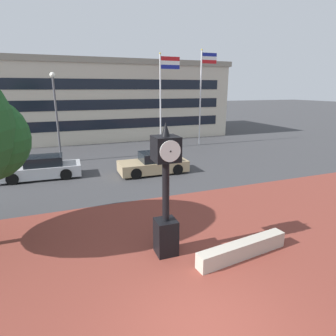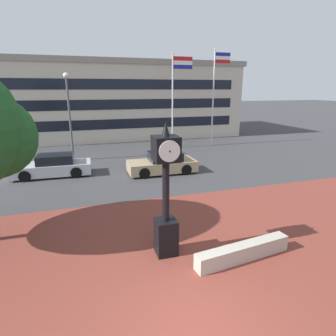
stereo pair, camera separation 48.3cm
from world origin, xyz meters
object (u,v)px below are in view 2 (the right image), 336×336
Objects in this scene: street_clock at (166,196)px; street_lamp_post at (69,108)px; car_street_mid at (163,164)px; car_street_near at (53,166)px; flagpole_primary at (175,92)px; flagpole_secondary at (215,91)px; civic_building at (108,99)px.

street_clock is 0.68× the size of street_lamp_post.
car_street_mid is 7.82m from street_lamp_post.
street_clock is 10.67m from car_street_near.
flagpole_secondary is (3.65, -0.00, 0.09)m from flagpole_primary.
car_street_mid is at bearing 74.94° from street_clock.
street_lamp_post is at bearing -15.04° from car_street_near.
flagpole_secondary is at bearing 60.00° from street_clock.
flagpole_primary is at bearing -57.14° from car_street_near.
car_street_mid is at bearing -43.07° from street_lamp_post.
car_street_near is at bearing -149.29° from flagpole_primary.
car_street_mid is 0.50× the size of flagpole_secondary.
flagpole_primary reaches higher than car_street_near.
car_street_mid is at bearing -114.42° from flagpole_primary.
civic_building is 4.45× the size of street_lamp_post.
car_street_near is (-3.91, 9.84, -1.34)m from street_clock.
flagpole_primary is at bearing 70.96° from street_clock.
civic_building is at bearing 129.59° from flagpole_secondary.
street_clock is 0.15× the size of civic_building.
flagpole_primary is 10.80m from civic_building.
civic_building reaches higher than car_street_mid.
car_street_mid is at bearing -99.89° from car_street_near.
street_lamp_post is at bearing 47.62° from car_street_mid.
car_street_near is at bearing -107.20° from street_lamp_post.
flagpole_primary is (3.17, 6.99, 4.11)m from car_street_mid.
flagpole_secondary is at bearing -50.41° from civic_building.
car_street_near is at bearing -156.78° from flagpole_secondary.
car_street_near is 0.57× the size of flagpole_primary.
car_street_near is 0.74× the size of street_lamp_post.
flagpole_primary is 3.65m from flagpole_secondary.
car_street_near is 0.54× the size of flagpole_secondary.
street_lamp_post reaches higher than street_clock.
street_clock is at bearing -92.56° from civic_building.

